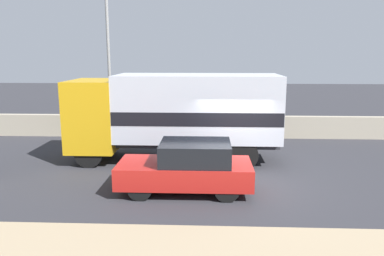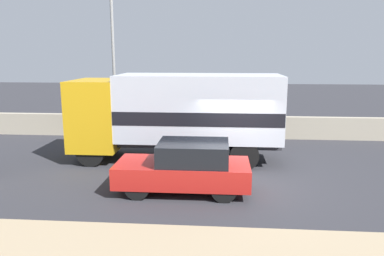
# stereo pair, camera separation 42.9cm
# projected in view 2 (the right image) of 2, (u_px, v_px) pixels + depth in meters

# --- Properties ---
(ground_plane) EXTENTS (80.00, 80.00, 0.00)m
(ground_plane) POSITION_uv_depth(u_px,v_px,m) (235.00, 183.00, 11.73)
(ground_plane) COLOR #2D2D33
(stone_wall_backdrop) EXTENTS (60.00, 0.35, 1.06)m
(stone_wall_backdrop) POSITION_uv_depth(u_px,v_px,m) (231.00, 127.00, 18.04)
(stone_wall_backdrop) COLOR #A39984
(stone_wall_backdrop) RESTS_ON ground_plane
(street_lamp) EXTENTS (0.56, 0.28, 7.26)m
(street_lamp) POSITION_uv_depth(u_px,v_px,m) (113.00, 50.00, 17.18)
(street_lamp) COLOR gray
(street_lamp) RESTS_ON ground_plane
(box_truck) EXTENTS (7.72, 2.45, 3.25)m
(box_truck) POSITION_uv_depth(u_px,v_px,m) (178.00, 112.00, 13.96)
(box_truck) COLOR gold
(box_truck) RESTS_ON ground_plane
(car_hatchback) EXTENTS (3.88, 1.71, 1.50)m
(car_hatchback) POSITION_uv_depth(u_px,v_px,m) (186.00, 167.00, 10.92)
(car_hatchback) COLOR #B21E19
(car_hatchback) RESTS_ON ground_plane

